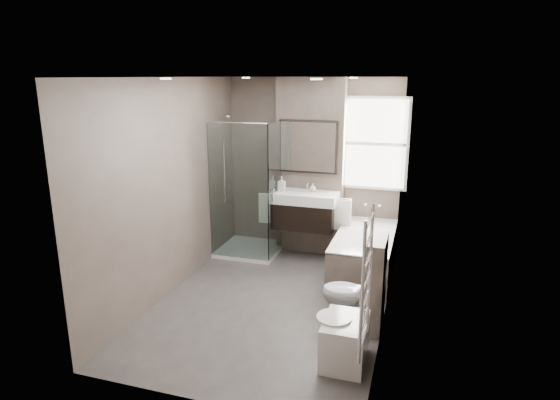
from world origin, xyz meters
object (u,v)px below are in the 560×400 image
at_px(toilet, 352,294).
at_px(bidet, 344,340).
at_px(bathtub, 364,252).
at_px(vanity, 304,210).

relative_size(toilet, bidet, 1.20).
xyz_separation_m(bathtub, bidet, (0.09, -2.10, -0.08)).
distance_m(vanity, bathtub, 1.07).
relative_size(bathtub, bidet, 2.84).
bearing_deg(bidet, toilet, 93.33).
bearing_deg(vanity, bidet, -67.33).
xyz_separation_m(toilet, bidet, (0.04, -0.75, -0.11)).
height_order(bathtub, bidet, bathtub).
bearing_deg(toilet, vanity, -147.15).
bearing_deg(bathtub, vanity, 160.63).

